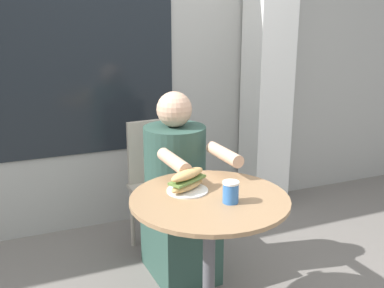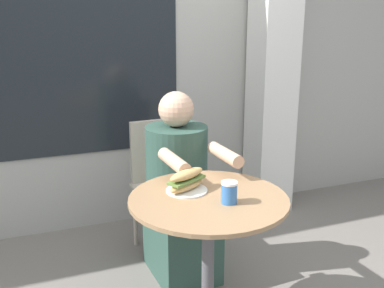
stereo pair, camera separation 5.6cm
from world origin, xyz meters
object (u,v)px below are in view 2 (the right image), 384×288
at_px(diner_chair, 161,174).
at_px(seated_diner, 180,199).
at_px(drink_cup, 229,192).
at_px(cafe_table, 208,234).
at_px(sandwich_on_plate, 187,182).

relative_size(diner_chair, seated_diner, 0.78).
bearing_deg(drink_cup, cafe_table, 123.56).
distance_m(diner_chair, seated_diner, 0.35).
height_order(cafe_table, sandwich_on_plate, sandwich_on_plate).
bearing_deg(seated_diner, diner_chair, -91.69).
bearing_deg(diner_chair, cafe_table, 84.12).
height_order(seated_diner, drink_cup, seated_diner).
relative_size(diner_chair, drink_cup, 8.70).
distance_m(cafe_table, seated_diner, 0.57).
bearing_deg(diner_chair, drink_cup, 87.85).
bearing_deg(seated_diner, sandwich_on_plate, 72.03).
distance_m(cafe_table, drink_cup, 0.26).
xyz_separation_m(cafe_table, seated_diner, (0.06, 0.56, -0.05)).
relative_size(cafe_table, seated_diner, 0.67).
height_order(diner_chair, drink_cup, diner_chair).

